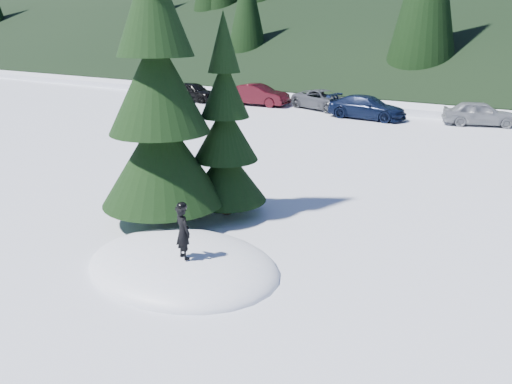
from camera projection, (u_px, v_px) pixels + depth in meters
The scene contains 10 objects.
ground at pixel (183, 267), 10.81m from camera, with size 200.00×200.00×0.00m, color white.
snow_mound at pixel (183, 267), 10.81m from camera, with size 4.48×3.52×0.96m, color white.
spruce_tall at pixel (158, 96), 12.35m from camera, with size 3.20×3.20×8.60m.
spruce_short at pixel (225, 139), 13.31m from camera, with size 2.20×2.20×5.37m.
child_skier at pixel (183, 232), 9.99m from camera, with size 0.41×0.27×1.13m, color black.
car_0 at pixel (193, 92), 35.11m from camera, with size 1.58×3.93×1.34m, color black.
car_1 at pixel (258, 95), 33.21m from camera, with size 1.48×4.26×1.40m, color #35090F.
car_2 at pixel (324, 100), 31.50m from camera, with size 2.03×4.40×1.22m, color #56595F.
car_3 at pixel (367, 107), 28.31m from camera, with size 1.82×4.47×1.30m, color black.
car_4 at pixel (480, 113), 26.36m from camera, with size 1.51×3.76×1.28m, color gray.
Camera 1 is at (6.73, -7.23, 4.93)m, focal length 35.00 mm.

